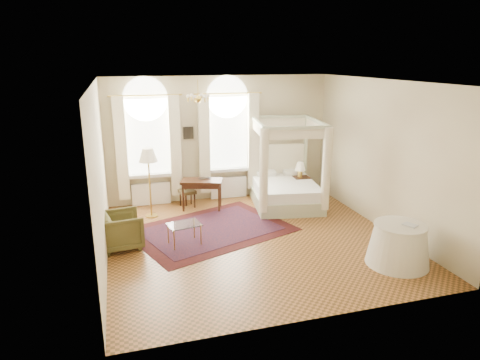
# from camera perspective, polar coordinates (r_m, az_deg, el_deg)

# --- Properties ---
(ground) EXTENTS (6.00, 6.00, 0.00)m
(ground) POSITION_cam_1_polar(r_m,az_deg,el_deg) (9.23, 1.84, -7.92)
(ground) COLOR #A1602E
(ground) RESTS_ON ground
(room_walls) EXTENTS (6.00, 6.00, 6.00)m
(room_walls) POSITION_cam_1_polar(r_m,az_deg,el_deg) (8.62, 1.96, 4.20)
(room_walls) COLOR beige
(room_walls) RESTS_ON ground
(window_left) EXTENTS (1.62, 0.27, 3.29)m
(window_left) POSITION_cam_1_polar(r_m,az_deg,el_deg) (11.15, -12.09, 3.99)
(window_left) COLOR white
(window_left) RESTS_ON room_walls
(window_right) EXTENTS (1.62, 0.27, 3.29)m
(window_right) POSITION_cam_1_polar(r_m,az_deg,el_deg) (11.47, -1.56, 4.68)
(window_right) COLOR white
(window_right) RESTS_ON room_walls
(chandelier) EXTENTS (0.51, 0.45, 0.50)m
(chandelier) POSITION_cam_1_polar(r_m,az_deg,el_deg) (9.41, -5.61, 10.84)
(chandelier) COLOR gold
(chandelier) RESTS_ON room_walls
(wall_pictures) EXTENTS (2.54, 0.03, 0.39)m
(wall_pictures) POSITION_cam_1_polar(r_m,az_deg,el_deg) (11.47, -2.25, 6.72)
(wall_pictures) COLOR black
(wall_pictures) RESTS_ON room_walls
(canopy_bed) EXTENTS (1.98, 2.30, 2.24)m
(canopy_bed) POSITION_cam_1_polar(r_m,az_deg,el_deg) (11.20, 6.11, -0.86)
(canopy_bed) COLOR #B3BB98
(canopy_bed) RESTS_ON ground
(nightstand) EXTENTS (0.46, 0.42, 0.62)m
(nightstand) POSITION_cam_1_polar(r_m,az_deg,el_deg) (11.80, 8.15, -1.06)
(nightstand) COLOR #361A0E
(nightstand) RESTS_ON ground
(nightstand_lamp) EXTENTS (0.28, 0.28, 0.41)m
(nightstand_lamp) POSITION_cam_1_polar(r_m,az_deg,el_deg) (11.65, 8.02, 1.70)
(nightstand_lamp) COLOR gold
(nightstand_lamp) RESTS_ON nightstand
(writing_desk) EXTENTS (1.14, 0.83, 0.77)m
(writing_desk) POSITION_cam_1_polar(r_m,az_deg,el_deg) (10.85, -5.13, -0.56)
(writing_desk) COLOR #361A0E
(writing_desk) RESTS_ON ground
(laptop) EXTENTS (0.35, 0.26, 0.03)m
(laptop) POSITION_cam_1_polar(r_m,az_deg,el_deg) (10.95, -4.86, 0.27)
(laptop) COLOR black
(laptop) RESTS_ON writing_desk
(stool) EXTENTS (0.44, 0.44, 0.45)m
(stool) POSITION_cam_1_polar(r_m,az_deg,el_deg) (11.13, -7.05, -1.72)
(stool) COLOR #4E3E21
(stool) RESTS_ON ground
(armchair) EXTENTS (0.91, 0.89, 0.75)m
(armchair) POSITION_cam_1_polar(r_m,az_deg,el_deg) (9.05, -15.51, -6.47)
(armchair) COLOR #4B4520
(armchair) RESTS_ON ground
(coffee_table) EXTENTS (0.74, 0.59, 0.45)m
(coffee_table) POSITION_cam_1_polar(r_m,az_deg,el_deg) (8.91, -7.45, -6.10)
(coffee_table) COLOR silver
(coffee_table) RESTS_ON ground
(floor_lamp) EXTENTS (0.44, 0.44, 1.70)m
(floor_lamp) POSITION_cam_1_polar(r_m,az_deg,el_deg) (10.31, -12.14, 2.80)
(floor_lamp) COLOR gold
(floor_lamp) RESTS_ON ground
(oriental_rug) EXTENTS (3.99, 3.42, 0.01)m
(oriental_rug) POSITION_cam_1_polar(r_m,az_deg,el_deg) (9.73, -3.89, -6.61)
(oriental_rug) COLOR #451110
(oriental_rug) RESTS_ON ground
(side_table) EXTENTS (1.16, 1.16, 0.79)m
(side_table) POSITION_cam_1_polar(r_m,az_deg,el_deg) (8.58, 20.38, -8.08)
(side_table) COLOR silver
(side_table) RESTS_ON ground
(book) EXTENTS (0.27, 0.30, 0.02)m
(book) POSITION_cam_1_polar(r_m,az_deg,el_deg) (8.36, 21.44, -5.76)
(book) COLOR black
(book) RESTS_ON side_table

